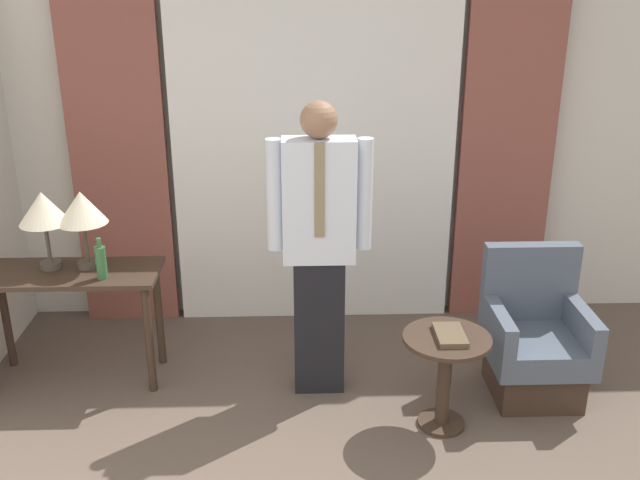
{
  "coord_description": "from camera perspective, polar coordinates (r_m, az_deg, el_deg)",
  "views": [
    {
      "loc": [
        -0.12,
        -1.84,
        2.45
      ],
      "look_at": [
        0.0,
        1.85,
        1.04
      ],
      "focal_mm": 40.0,
      "sensor_mm": 36.0,
      "label": 1
    }
  ],
  "objects": [
    {
      "name": "book",
      "position": [
        3.97,
        10.37,
        -7.48
      ],
      "size": [
        0.16,
        0.26,
        0.03
      ],
      "color": "brown",
      "rests_on": "side_table"
    },
    {
      "name": "curtain_drape_right",
      "position": [
        5.19,
        14.74,
        7.33
      ],
      "size": [
        0.66,
        0.06,
        2.58
      ],
      "color": "brown",
      "rests_on": "ground_plane"
    },
    {
      "name": "person",
      "position": [
        4.11,
        -0.04,
        -0.01
      ],
      "size": [
        0.6,
        0.21,
        1.79
      ],
      "color": "black",
      "rests_on": "ground_plane"
    },
    {
      "name": "armchair",
      "position": [
        4.54,
        16.75,
        -7.93
      ],
      "size": [
        0.58,
        0.58,
        0.89
      ],
      "color": "#38281E",
      "rests_on": "ground_plane"
    },
    {
      "name": "curtain_sheer_center",
      "position": [
        4.98,
        -0.47,
        7.46
      ],
      "size": [
        1.96,
        0.06,
        2.58
      ],
      "color": "white",
      "rests_on": "ground_plane"
    },
    {
      "name": "bottle_near_edge",
      "position": [
        4.36,
        -17.11,
        -1.68
      ],
      "size": [
        0.06,
        0.06,
        0.25
      ],
      "color": "#336638",
      "rests_on": "desk"
    },
    {
      "name": "desk",
      "position": [
        4.62,
        -19.37,
        -3.88
      ],
      "size": [
        1.1,
        0.46,
        0.74
      ],
      "color": "#38281E",
      "rests_on": "ground_plane"
    },
    {
      "name": "side_table",
      "position": [
        4.07,
        9.98,
        -9.89
      ],
      "size": [
        0.49,
        0.49,
        0.57
      ],
      "color": "#38281E",
      "rests_on": "ground_plane"
    },
    {
      "name": "wall_back",
      "position": [
        5.09,
        -0.51,
        8.46
      ],
      "size": [
        10.0,
        0.06,
        2.7
      ],
      "color": "silver",
      "rests_on": "ground_plane"
    },
    {
      "name": "table_lamp_right",
      "position": [
        4.46,
        -18.52,
        2.3
      ],
      "size": [
        0.3,
        0.3,
        0.48
      ],
      "color": "#4C4238",
      "rests_on": "desk"
    },
    {
      "name": "table_lamp_left",
      "position": [
        4.53,
        -21.27,
        2.23
      ],
      "size": [
        0.3,
        0.3,
        0.48
      ],
      "color": "#4C4238",
      "rests_on": "desk"
    },
    {
      "name": "curtain_drape_left",
      "position": [
        5.13,
        -15.87,
        7.06
      ],
      "size": [
        0.66,
        0.06,
        2.58
      ],
      "color": "brown",
      "rests_on": "ground_plane"
    }
  ]
}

